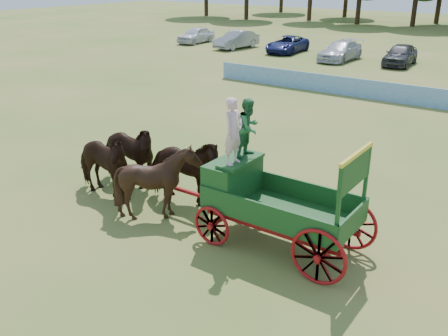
% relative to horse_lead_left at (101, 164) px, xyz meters
% --- Properties ---
extents(ground, '(160.00, 160.00, 0.00)m').
position_rel_horse_lead_left_xyz_m(ground, '(6.30, -0.63, -1.09)').
color(ground, olive).
rests_on(ground, ground).
extents(horse_lead_left, '(2.60, 1.22, 2.18)m').
position_rel_horse_lead_left_xyz_m(horse_lead_left, '(0.00, 0.00, 0.00)').
color(horse_lead_left, black).
rests_on(horse_lead_left, ground).
extents(horse_lead_right, '(2.62, 1.28, 2.18)m').
position_rel_horse_lead_left_xyz_m(horse_lead_right, '(0.00, 1.10, 0.00)').
color(horse_lead_right, black).
rests_on(horse_lead_right, ground).
extents(horse_wheel_left, '(2.04, 1.83, 2.18)m').
position_rel_horse_lead_left_xyz_m(horse_wheel_left, '(2.40, 0.00, 0.00)').
color(horse_wheel_left, black).
rests_on(horse_wheel_left, ground).
extents(horse_wheel_right, '(2.78, 1.72, 2.18)m').
position_rel_horse_lead_left_xyz_m(horse_wheel_right, '(2.40, 1.10, 0.00)').
color(horse_wheel_right, black).
rests_on(horse_wheel_right, ground).
extents(farm_dray, '(6.00, 2.00, 3.85)m').
position_rel_horse_lead_left_xyz_m(farm_dray, '(5.35, 0.57, 0.57)').
color(farm_dray, maroon).
rests_on(farm_dray, ground).
extents(sponsor_banner, '(26.00, 0.08, 1.05)m').
position_rel_horse_lead_left_xyz_m(sponsor_banner, '(5.30, 17.37, -0.56)').
color(sponsor_banner, '#1D5A9F').
rests_on(sponsor_banner, ground).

